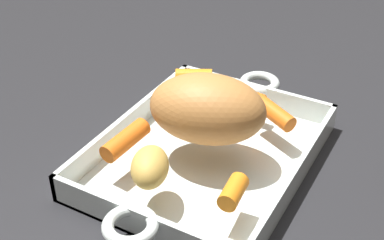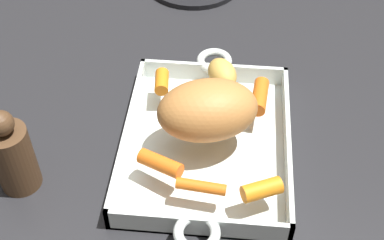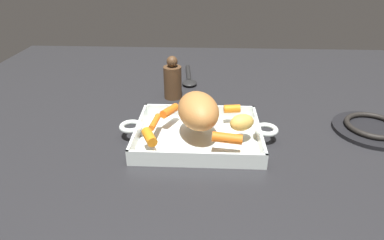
{
  "view_description": "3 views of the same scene",
  "coord_description": "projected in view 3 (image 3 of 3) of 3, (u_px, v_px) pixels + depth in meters",
  "views": [
    {
      "loc": [
        -0.46,
        -0.23,
        0.41
      ],
      "look_at": [
        0.01,
        0.03,
        0.05
      ],
      "focal_mm": 49.58,
      "sensor_mm": 36.0,
      "label": 1
    },
    {
      "loc": [
        0.5,
        0.03,
        0.57
      ],
      "look_at": [
        -0.01,
        -0.02,
        0.05
      ],
      "focal_mm": 49.65,
      "sensor_mm": 36.0,
      "label": 2
    },
    {
      "loc": [
        -0.02,
        0.67,
        0.41
      ],
      "look_at": [
        0.01,
        -0.0,
        0.05
      ],
      "focal_mm": 30.23,
      "sensor_mm": 36.0,
      "label": 3
    }
  ],
  "objects": [
    {
      "name": "baby_carrot_short",
      "position": [
        155.0,
        122.0,
        0.77
      ],
      "size": [
        0.02,
        0.06,
        0.02
      ],
      "primitive_type": "cylinder",
      "rotation": [
        1.58,
        0.0,
        6.18
      ],
      "color": "orange",
      "rests_on": "roasting_dish"
    },
    {
      "name": "baby_carrot_southeast",
      "position": [
        149.0,
        137.0,
        0.7
      ],
      "size": [
        0.04,
        0.06,
        0.02
      ],
      "primitive_type": "cylinder",
      "rotation": [
        1.55,
        0.0,
        0.44
      ],
      "color": "orange",
      "rests_on": "roasting_dish"
    },
    {
      "name": "baby_carrot_center_right",
      "position": [
        227.0,
        138.0,
        0.69
      ],
      "size": [
        0.07,
        0.03,
        0.03
      ],
      "primitive_type": "cylinder",
      "rotation": [
        1.62,
        0.0,
        4.61
      ],
      "color": "orange",
      "rests_on": "roasting_dish"
    },
    {
      "name": "baby_carrot_northwest",
      "position": [
        170.0,
        111.0,
        0.81
      ],
      "size": [
        0.05,
        0.06,
        0.03
      ],
      "primitive_type": "cylinder",
      "rotation": [
        1.5,
        0.0,
        2.69
      ],
      "color": "orange",
      "rests_on": "roasting_dish"
    },
    {
      "name": "pepper_mill",
      "position": [
        173.0,
        80.0,
        0.97
      ],
      "size": [
        0.05,
        0.05,
        0.13
      ],
      "color": "#4C331E",
      "rests_on": "ground_plane"
    },
    {
      "name": "potato_corner",
      "position": [
        242.0,
        123.0,
        0.74
      ],
      "size": [
        0.07,
        0.06,
        0.04
      ],
      "primitive_type": "ellipsoid",
      "rotation": [
        0.0,
        0.0,
        3.58
      ],
      "color": "gold",
      "rests_on": "roasting_dish"
    },
    {
      "name": "pork_roast",
      "position": [
        198.0,
        111.0,
        0.74
      ],
      "size": [
        0.12,
        0.16,
        0.08
      ],
      "primitive_type": "ellipsoid",
      "rotation": [
        0.0,
        0.0,
        1.83
      ],
      "color": "#BC7A3D",
      "rests_on": "roasting_dish"
    },
    {
      "name": "baby_carrot_long",
      "position": [
        232.0,
        109.0,
        0.82
      ],
      "size": [
        0.04,
        0.02,
        0.02
      ],
      "primitive_type": "cylinder",
      "rotation": [
        1.56,
        0.0,
        4.81
      ],
      "color": "orange",
      "rests_on": "roasting_dish"
    },
    {
      "name": "stove_burner_rear",
      "position": [
        372.0,
        128.0,
        0.81
      ],
      "size": [
        0.19,
        0.19,
        0.02
      ],
      "color": "black",
      "rests_on": "ground_plane"
    },
    {
      "name": "serving_spoon",
      "position": [
        189.0,
        78.0,
        1.13
      ],
      "size": [
        0.05,
        0.2,
        0.02
      ],
      "rotation": [
        0.0,
        0.0,
        1.67
      ],
      "color": "black",
      "rests_on": "ground_plane"
    },
    {
      "name": "ground_plane",
      "position": [
        198.0,
        139.0,
        0.78
      ],
      "size": [
        1.63,
        1.63,
        0.0
      ],
      "primitive_type": "plane",
      "color": "#232326"
    },
    {
      "name": "roasting_dish",
      "position": [
        198.0,
        135.0,
        0.78
      ],
      "size": [
        0.38,
        0.23,
        0.04
      ],
      "color": "silver",
      "rests_on": "ground_plane"
    }
  ]
}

